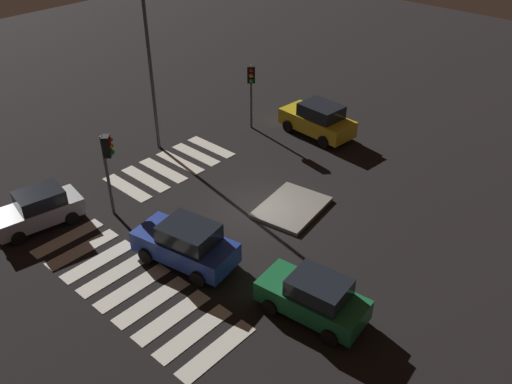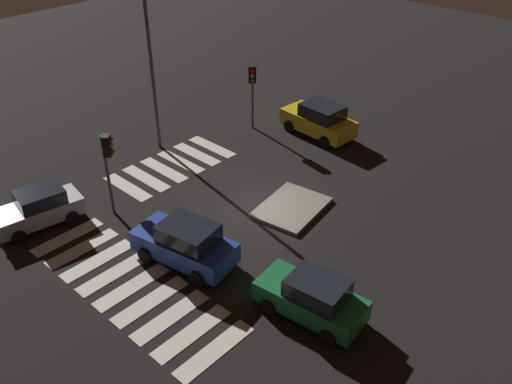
# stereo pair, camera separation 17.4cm
# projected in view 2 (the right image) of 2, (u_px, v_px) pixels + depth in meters

# --- Properties ---
(ground_plane) EXTENTS (80.00, 80.00, 0.00)m
(ground_plane) POSITION_uv_depth(u_px,v_px,m) (256.00, 210.00, 25.21)
(ground_plane) COLOR black
(traffic_island) EXTENTS (3.75, 3.03, 0.18)m
(traffic_island) POSITION_uv_depth(u_px,v_px,m) (291.00, 208.00, 25.22)
(traffic_island) COLOR gray
(traffic_island) RESTS_ON ground
(car_green) EXTENTS (2.23, 4.13, 1.74)m
(car_green) POSITION_uv_depth(u_px,v_px,m) (312.00, 298.00, 19.17)
(car_green) COLOR #196B38
(car_green) RESTS_ON ground
(car_yellow) EXTENTS (2.37, 4.58, 1.94)m
(car_yellow) POSITION_uv_depth(u_px,v_px,m) (319.00, 120.00, 31.15)
(car_yellow) COLOR gold
(car_yellow) RESTS_ON ground
(car_silver) EXTENTS (4.00, 2.28, 1.66)m
(car_silver) POSITION_uv_depth(u_px,v_px,m) (39.00, 208.00, 23.90)
(car_silver) COLOR #9EA0A5
(car_silver) RESTS_ON ground
(car_blue) EXTENTS (2.60, 4.50, 1.87)m
(car_blue) POSITION_uv_depth(u_px,v_px,m) (185.00, 243.00, 21.65)
(car_blue) COLOR #1E389E
(car_blue) RESTS_ON ground
(traffic_light_east) EXTENTS (0.54, 0.54, 3.97)m
(traffic_light_east) POSITION_uv_depth(u_px,v_px,m) (108.00, 155.00, 23.41)
(traffic_light_east) COLOR #47474C
(traffic_light_east) RESTS_ON ground
(traffic_light_south) EXTENTS (0.54, 0.54, 3.86)m
(traffic_light_south) POSITION_uv_depth(u_px,v_px,m) (252.00, 82.00, 30.79)
(traffic_light_south) COLOR #47474C
(traffic_light_south) RESTS_ON ground
(street_lamp) EXTENTS (0.56, 0.56, 8.60)m
(street_lamp) POSITION_uv_depth(u_px,v_px,m) (149.00, 45.00, 27.29)
(street_lamp) COLOR #47474C
(street_lamp) RESTS_ON ground
(crosswalk_near) EXTENTS (6.45, 3.20, 0.02)m
(crosswalk_near) POSITION_uv_depth(u_px,v_px,m) (172.00, 166.00, 28.63)
(crosswalk_near) COLOR silver
(crosswalk_near) RESTS_ON ground
(crosswalk_side) EXTENTS (3.20, 9.90, 0.02)m
(crosswalk_side) POSITION_uv_depth(u_px,v_px,m) (132.00, 287.00, 20.86)
(crosswalk_side) COLOR silver
(crosswalk_side) RESTS_ON ground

